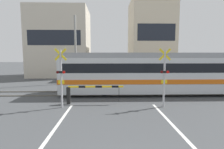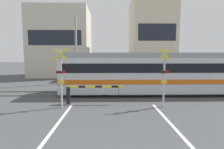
% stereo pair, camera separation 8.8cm
% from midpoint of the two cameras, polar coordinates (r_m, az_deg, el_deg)
% --- Properties ---
extents(rail_track_near, '(50.00, 0.10, 0.08)m').
position_cam_midpoint_polar(rail_track_near, '(12.73, 0.16, -6.78)').
color(rail_track_near, '#5B564C').
rests_on(rail_track_near, ground_plane).
extents(rail_track_far, '(50.00, 0.10, 0.08)m').
position_cam_midpoint_polar(rail_track_far, '(14.13, 0.03, -5.48)').
color(rail_track_far, '#5B564C').
rests_on(rail_track_far, ground_plane).
extents(commuter_train, '(16.68, 2.91, 3.10)m').
position_cam_midpoint_polar(commuter_train, '(14.06, 19.25, 0.80)').
color(commuter_train, silver).
rests_on(commuter_train, ground_plane).
extents(crossing_barrier_near, '(3.40, 0.20, 1.09)m').
position_cam_midpoint_polar(crossing_barrier_near, '(10.66, -9.41, -5.39)').
color(crossing_barrier_near, black).
rests_on(crossing_barrier_near, ground_plane).
extents(crossing_barrier_far, '(3.40, 0.20, 1.09)m').
position_cam_midpoint_polar(crossing_barrier_far, '(16.09, 6.36, -1.46)').
color(crossing_barrier_far, black).
rests_on(crossing_barrier_far, ground_plane).
extents(crossing_signal_left, '(0.68, 0.15, 3.30)m').
position_cam_midpoint_polar(crossing_signal_left, '(9.98, -16.09, -0.23)').
color(crossing_signal_left, '#B2B2B7').
rests_on(crossing_signal_left, ground_plane).
extents(crossing_signal_right, '(0.68, 0.15, 3.30)m').
position_cam_midpoint_polar(crossing_signal_right, '(10.14, 16.89, -0.16)').
color(crossing_signal_right, '#B2B2B7').
rests_on(crossing_signal_right, ground_plane).
extents(pedestrian, '(0.38, 0.23, 1.79)m').
position_cam_midpoint_polar(pedestrian, '(18.34, 0.12, 0.36)').
color(pedestrian, '#23232D').
rests_on(pedestrian, ground_plane).
extents(building_left_of_street, '(7.87, 6.27, 9.35)m').
position_cam_midpoint_polar(building_left_of_street, '(26.27, -16.04, 9.80)').
color(building_left_of_street, beige).
rests_on(building_left_of_street, ground_plane).
extents(building_right_of_street, '(5.72, 6.27, 10.63)m').
position_cam_midpoint_polar(building_right_of_street, '(26.19, 12.72, 11.30)').
color(building_right_of_street, beige).
rests_on(building_right_of_street, ground_plane).
extents(utility_pole_streetside, '(0.22, 0.22, 6.97)m').
position_cam_midpoint_polar(utility_pole_streetside, '(18.63, -11.51, 7.85)').
color(utility_pole_streetside, gray).
rests_on(utility_pole_streetside, ground_plane).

